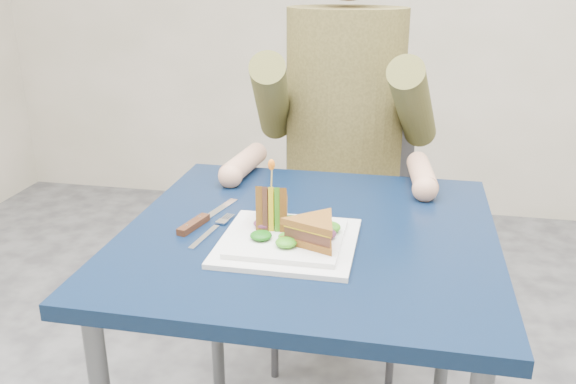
% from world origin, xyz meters
% --- Properties ---
extents(table, '(0.75, 0.75, 0.73)m').
position_xyz_m(table, '(0.00, 0.00, 0.65)').
color(table, black).
rests_on(table, ground).
extents(chair, '(0.42, 0.40, 0.93)m').
position_xyz_m(chair, '(0.00, 0.71, 0.54)').
color(chair, '#47474C').
rests_on(chair, ground).
extents(diner, '(0.54, 0.59, 0.74)m').
position_xyz_m(diner, '(-0.00, 0.60, 0.91)').
color(diner, brown).
rests_on(diner, chair).
extents(plate, '(0.26, 0.26, 0.02)m').
position_xyz_m(plate, '(-0.03, -0.08, 0.74)').
color(plate, white).
rests_on(plate, table).
extents(sandwich_flat, '(0.16, 0.16, 0.05)m').
position_xyz_m(sandwich_flat, '(0.03, -0.10, 0.78)').
color(sandwich_flat, brown).
rests_on(sandwich_flat, plate).
extents(sandwich_upright, '(0.08, 0.13, 0.13)m').
position_xyz_m(sandwich_upright, '(-0.07, -0.03, 0.78)').
color(sandwich_upright, brown).
rests_on(sandwich_upright, plate).
extents(fork, '(0.04, 0.18, 0.01)m').
position_xyz_m(fork, '(-0.19, -0.05, 0.73)').
color(fork, silver).
rests_on(fork, table).
extents(knife, '(0.07, 0.22, 0.02)m').
position_xyz_m(knife, '(-0.23, -0.02, 0.74)').
color(knife, silver).
rests_on(knife, table).
extents(toothpick, '(0.01, 0.01, 0.06)m').
position_xyz_m(toothpick, '(-0.07, -0.03, 0.85)').
color(toothpick, tan).
rests_on(toothpick, sandwich_upright).
extents(toothpick_frill, '(0.01, 0.01, 0.02)m').
position_xyz_m(toothpick_frill, '(-0.07, -0.03, 0.88)').
color(toothpick_frill, orange).
rests_on(toothpick_frill, sandwich_upright).
extents(lettuce_spill, '(0.15, 0.13, 0.02)m').
position_xyz_m(lettuce_spill, '(-0.02, -0.07, 0.76)').
color(lettuce_spill, '#337A14').
rests_on(lettuce_spill, plate).
extents(onion_ring, '(0.04, 0.04, 0.02)m').
position_xyz_m(onion_ring, '(-0.01, -0.07, 0.77)').
color(onion_ring, '#9E4C7A').
rests_on(onion_ring, plate).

